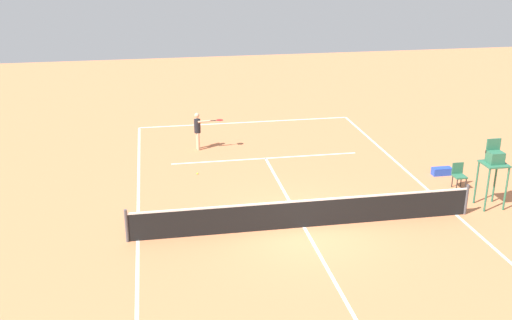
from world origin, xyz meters
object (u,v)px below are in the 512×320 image
object	(u,v)px
umpire_chair	(494,163)
courtside_chair_mid	(459,174)
equipment_bag	(442,171)
player_serving	(199,128)
tennis_ball	(197,173)

from	to	relation	value
umpire_chair	courtside_chair_mid	xyz separation A→B (m)	(0.24, -1.72, -1.07)
courtside_chair_mid	equipment_bag	size ratio (longest dim) A/B	1.25
player_serving	umpire_chair	bearing A→B (deg)	43.36
player_serving	equipment_bag	distance (m)	10.27
umpire_chair	equipment_bag	xyz separation A→B (m)	(0.23, -3.04, -1.46)
player_serving	courtside_chair_mid	xyz separation A→B (m)	(-9.08, 6.03, -0.45)
courtside_chair_mid	player_serving	bearing A→B (deg)	-33.60
tennis_ball	courtside_chair_mid	bearing A→B (deg)	162.02
tennis_ball	umpire_chair	size ratio (longest dim) A/B	0.03
umpire_chair	courtside_chair_mid	world-z (taller)	umpire_chair
equipment_bag	umpire_chair	bearing A→B (deg)	94.28
tennis_ball	courtside_chair_mid	distance (m)	9.92
courtside_chair_mid	equipment_bag	world-z (taller)	courtside_chair_mid
courtside_chair_mid	equipment_bag	distance (m)	1.38
player_serving	tennis_ball	size ratio (longest dim) A/B	24.39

